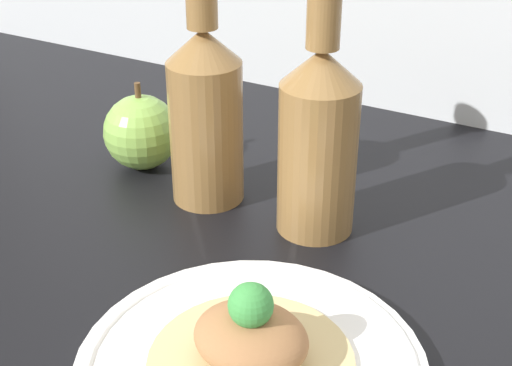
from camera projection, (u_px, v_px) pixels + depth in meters
ground_plane at (252, 363)px, 58.98cm from camera, size 180.00×110.00×4.00cm
plated_food at (251, 340)px, 53.19cm from camera, size 15.87×15.87×7.23cm
cider_bottle_left at (205, 106)px, 74.19cm from camera, size 7.86×7.86×29.13cm
cider_bottle_right at (319, 132)px, 68.67cm from camera, size 7.86×7.86×29.13cm
apple at (141, 132)px, 83.68cm from camera, size 8.88×8.88×10.58cm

